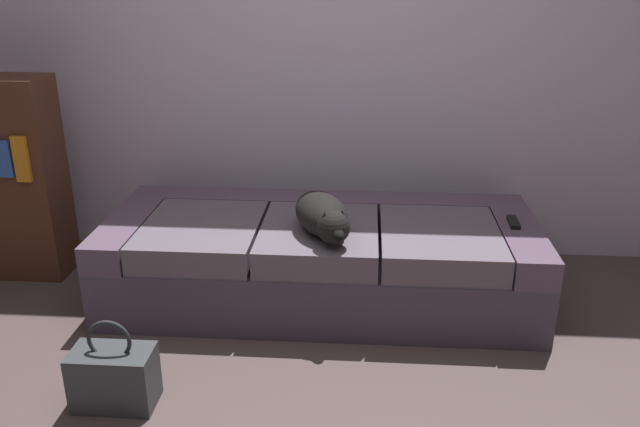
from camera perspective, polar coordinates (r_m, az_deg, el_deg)
The scene contains 6 objects.
back_wall at distance 3.71m, azimuth 0.85°, elevation 17.47°, with size 6.40×0.10×2.80m, color silver.
couch at distance 3.35m, azimuth 0.06°, elevation -4.00°, with size 2.16×0.90×0.44m.
dog_dark at distance 3.05m, azimuth 0.29°, elevation -0.19°, with size 0.36×0.53×0.19m.
tv_remote at distance 3.33m, azimuth 16.64°, elevation -0.72°, with size 0.04×0.15×0.02m, color black.
handbag at distance 2.75m, azimuth -17.66°, elevation -13.49°, with size 0.32×0.18×0.38m.
bookshelf at distance 3.90m, azimuth -25.73°, elevation 2.80°, with size 0.56×0.30×1.10m.
Camera 1 is at (0.22, -1.90, 1.65)m, focal length 36.40 mm.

